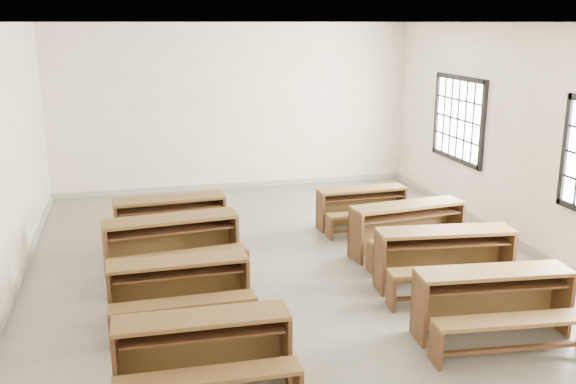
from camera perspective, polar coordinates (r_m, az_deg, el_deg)
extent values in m
plane|color=slate|center=(8.88, 0.00, -6.25)|extent=(8.50, 8.50, 0.00)
cube|color=silver|center=(8.28, 0.00, 14.70)|extent=(7.00, 8.50, 0.05)
cube|color=white|center=(12.53, -4.77, 7.49)|extent=(7.00, 0.05, 3.20)
cube|color=white|center=(4.60, 13.04, -5.89)|extent=(7.00, 0.05, 3.20)
cube|color=white|center=(8.32, -23.92, 2.49)|extent=(0.05, 8.50, 3.20)
cube|color=white|center=(9.87, 20.04, 4.64)|extent=(0.05, 8.50, 3.20)
cube|color=gray|center=(12.82, -4.62, 0.60)|extent=(7.00, 0.04, 0.10)
cube|color=gray|center=(8.75, -22.89, -7.46)|extent=(0.04, 8.50, 0.10)
cube|color=gray|center=(10.24, 19.30, -3.92)|extent=(0.04, 8.50, 0.10)
cube|color=black|center=(9.05, 23.44, 3.45)|extent=(0.06, 0.08, 1.46)
cube|color=white|center=(11.38, 14.99, 6.29)|extent=(0.02, 1.50, 1.30)
cube|color=black|center=(11.29, 15.13, 9.75)|extent=(0.06, 1.62, 0.08)
cube|color=black|center=(11.49, 14.67, 2.88)|extent=(0.06, 1.62, 0.08)
cube|color=black|center=(10.69, 16.93, 5.62)|extent=(0.06, 0.08, 1.46)
cube|color=black|center=(12.06, 13.10, 6.86)|extent=(0.06, 0.08, 1.46)
cube|color=brown|center=(5.80, -7.68, -11.05)|extent=(1.56, 0.42, 0.04)
cube|color=brown|center=(6.11, -7.72, -13.30)|extent=(1.56, 0.07, 0.66)
cube|color=#4C301A|center=(5.95, -15.08, -14.52)|extent=(0.05, 0.39, 0.66)
cube|color=#4C301A|center=(6.06, -0.20, -13.42)|extent=(0.05, 0.39, 0.66)
cube|color=#4C301A|center=(5.84, -7.61, -12.33)|extent=(1.44, 0.32, 0.02)
cube|color=brown|center=(5.51, -7.08, -15.91)|extent=(1.56, 0.31, 0.04)
cube|color=brown|center=(7.16, -9.77, -6.08)|extent=(1.53, 0.41, 0.04)
cube|color=brown|center=(7.44, -9.78, -8.09)|extent=(1.53, 0.06, 0.65)
cube|color=#4C301A|center=(7.27, -15.57, -9.02)|extent=(0.04, 0.38, 0.65)
cube|color=#4C301A|center=(7.38, -3.83, -8.10)|extent=(0.04, 0.38, 0.65)
cube|color=#4C301A|center=(7.19, -9.70, -7.13)|extent=(1.42, 0.31, 0.02)
cube|color=brown|center=(6.83, -9.27, -9.69)|extent=(1.53, 0.29, 0.04)
cube|color=#4C301A|center=(6.90, -15.48, -11.66)|extent=(0.04, 0.27, 0.36)
cube|color=#4C301A|center=(7.02, -3.04, -10.63)|extent=(0.04, 0.27, 0.36)
cube|color=#4C301A|center=(6.96, -9.17, -11.84)|extent=(1.41, 0.07, 0.04)
cube|color=brown|center=(8.40, -10.41, -2.35)|extent=(1.75, 0.60, 0.04)
cube|color=brown|center=(8.70, -10.51, -4.42)|extent=(1.71, 0.21, 0.73)
cube|color=#4C301A|center=(8.44, -15.89, -5.37)|extent=(0.09, 0.43, 0.73)
cube|color=#4C301A|center=(8.68, -4.85, -4.25)|extent=(0.09, 0.43, 0.73)
cube|color=#4C301A|center=(8.43, -10.34, -3.36)|extent=(1.61, 0.48, 0.02)
cube|color=brown|center=(8.01, -9.66, -5.59)|extent=(1.73, 0.47, 0.04)
cube|color=#4C301A|center=(8.01, -15.52, -7.69)|extent=(0.07, 0.30, 0.41)
cube|color=#4C301A|center=(8.26, -3.87, -6.43)|extent=(0.07, 0.30, 0.41)
cube|color=#4C301A|center=(8.13, -9.56, -7.71)|extent=(1.58, 0.21, 0.04)
cube|color=brown|center=(9.52, -10.50, -0.59)|extent=(1.63, 0.51, 0.04)
cube|color=brown|center=(9.79, -10.55, -2.36)|extent=(1.60, 0.15, 0.68)
cube|color=#4C301A|center=(9.56, -15.05, -3.06)|extent=(0.07, 0.40, 0.68)
cube|color=#4C301A|center=(9.74, -5.84, -2.27)|extent=(0.07, 0.40, 0.68)
cube|color=#4C301A|center=(9.54, -10.45, -1.44)|extent=(1.50, 0.40, 0.02)
cube|color=brown|center=(9.14, -10.00, -3.20)|extent=(1.62, 0.39, 0.04)
cube|color=#4C301A|center=(9.14, -14.81, -4.86)|extent=(0.06, 0.28, 0.38)
cube|color=#4C301A|center=(9.33, -5.17, -4.00)|extent=(0.06, 0.28, 0.38)
cube|color=#4C301A|center=(9.24, -9.91, -4.97)|extent=(1.48, 0.15, 0.04)
cube|color=brown|center=(6.99, 17.86, -6.79)|extent=(1.65, 0.56, 0.04)
cube|color=brown|center=(7.27, 17.01, -8.95)|extent=(1.61, 0.20, 0.69)
cube|color=#4C301A|center=(6.83, 11.57, -10.18)|extent=(0.08, 0.41, 0.69)
cube|color=#4C301A|center=(7.49, 23.13, -8.81)|extent=(0.08, 0.41, 0.69)
cube|color=#4C301A|center=(7.02, 17.84, -7.92)|extent=(1.52, 0.45, 0.02)
cube|color=brown|center=(6.70, 19.52, -10.70)|extent=(1.64, 0.44, 0.04)
cube|color=#4C301A|center=(6.48, 13.00, -13.19)|extent=(0.07, 0.29, 0.38)
cube|color=#4C301A|center=(6.83, 19.29, -13.00)|extent=(1.49, 0.20, 0.04)
cube|color=brown|center=(8.07, 13.84, -3.39)|extent=(1.71, 0.61, 0.04)
cube|color=brown|center=(8.35, 13.22, -5.45)|extent=(1.67, 0.24, 0.71)
cube|color=#4C301A|center=(7.94, 8.14, -6.28)|extent=(0.09, 0.42, 0.71)
cube|color=#4C301A|center=(8.51, 18.83, -5.49)|extent=(0.09, 0.42, 0.71)
cube|color=#4C301A|center=(8.09, 13.83, -4.42)|extent=(1.57, 0.49, 0.02)
cube|color=brown|center=(7.73, 15.05, -6.77)|extent=(1.70, 0.49, 0.04)
cube|color=#4C301A|center=(7.55, 9.13, -8.77)|extent=(0.08, 0.30, 0.40)
cube|color=#4C301A|center=(8.14, 20.32, -7.73)|extent=(0.08, 0.30, 0.40)
cube|color=#4C301A|center=(7.84, 14.90, -8.90)|extent=(1.54, 0.23, 0.04)
cube|color=brown|center=(9.13, 10.62, -1.15)|extent=(1.68, 0.59, 0.04)
cube|color=brown|center=(9.39, 9.93, -3.04)|extent=(1.64, 0.23, 0.70)
cube|color=#4C301A|center=(8.86, 6.03, -3.97)|extent=(0.09, 0.41, 0.70)
cube|color=#4C301A|center=(9.66, 14.61, -2.78)|extent=(0.09, 0.41, 0.70)
cube|color=#4C301A|center=(9.15, 10.64, -2.05)|extent=(1.55, 0.48, 0.02)
cube|color=brown|center=(8.81, 12.21, -3.93)|extent=(1.67, 0.47, 0.04)
cube|color=#4C301A|center=(8.49, 7.53, -5.98)|extent=(0.07, 0.29, 0.39)
cube|color=#4C301A|center=(9.32, 16.31, -4.55)|extent=(0.07, 0.29, 0.39)
cube|color=#4C301A|center=(8.91, 12.10, -5.81)|extent=(1.52, 0.22, 0.04)
cube|color=brown|center=(10.28, 6.58, 0.26)|extent=(1.43, 0.39, 0.04)
cube|color=brown|center=(10.51, 6.20, -1.22)|extent=(1.43, 0.07, 0.61)
cube|color=#4C301A|center=(10.13, 2.88, -1.76)|extent=(0.04, 0.36, 0.61)
cube|color=#4C301A|center=(10.64, 10.01, -1.16)|extent=(0.04, 0.36, 0.61)
cube|color=#4C301A|center=(10.30, 6.60, -0.44)|extent=(1.32, 0.30, 0.02)
cube|color=brown|center=(9.97, 7.47, -1.84)|extent=(1.43, 0.28, 0.04)
cube|color=#4C301A|center=(9.78, 3.67, -3.21)|extent=(0.04, 0.25, 0.34)
cube|color=#4C301A|center=(10.30, 11.00, -2.52)|extent=(0.04, 0.25, 0.34)
cube|color=#4C301A|center=(10.04, 7.42, -3.30)|extent=(1.32, 0.08, 0.04)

